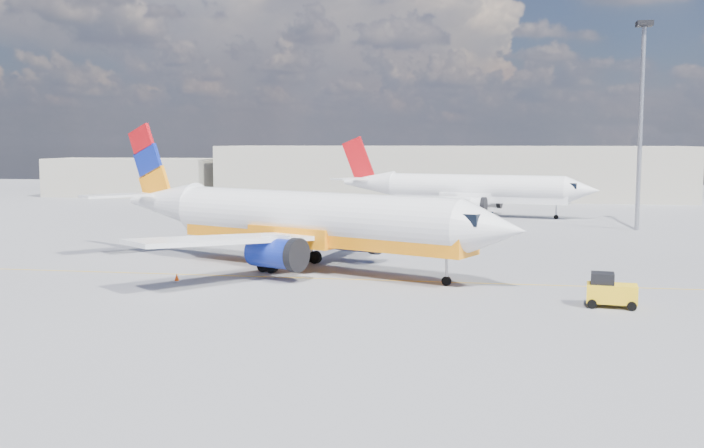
% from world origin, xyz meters
% --- Properties ---
extents(ground, '(240.00, 240.00, 0.00)m').
position_xyz_m(ground, '(0.00, 0.00, 0.00)').
color(ground, slate).
rests_on(ground, ground).
extents(taxi_line, '(70.00, 0.15, 0.01)m').
position_xyz_m(taxi_line, '(0.00, 3.00, 0.01)').
color(taxi_line, gold).
rests_on(taxi_line, ground).
extents(terminal_main, '(70.00, 14.00, 8.00)m').
position_xyz_m(terminal_main, '(5.00, 75.00, 4.00)').
color(terminal_main, '#B2AB99').
rests_on(terminal_main, ground).
extents(terminal_annex, '(26.00, 10.00, 6.00)m').
position_xyz_m(terminal_annex, '(-45.00, 72.00, 3.00)').
color(terminal_annex, '#B2AB99').
rests_on(terminal_annex, ground).
extents(main_jet, '(33.13, 24.91, 10.25)m').
position_xyz_m(main_jet, '(-1.88, 6.52, 3.42)').
color(main_jet, white).
rests_on(main_jet, ground).
extents(second_jet, '(31.00, 23.79, 9.36)m').
position_xyz_m(second_jet, '(8.56, 47.10, 3.12)').
color(second_jet, white).
rests_on(second_jet, ground).
extents(gse_tug, '(2.72, 1.88, 1.83)m').
position_xyz_m(gse_tug, '(17.13, -2.95, 0.86)').
color(gse_tug, black).
rests_on(gse_tug, ground).
extents(traffic_cone, '(0.35, 0.35, 0.49)m').
position_xyz_m(traffic_cone, '(-8.48, 0.53, 0.24)').
color(traffic_cone, white).
rests_on(traffic_cone, ground).
extents(floodlight_mast, '(1.48, 1.48, 20.24)m').
position_xyz_m(floodlight_mast, '(25.40, 35.00, 12.13)').
color(floodlight_mast, '#9E9FA7').
rests_on(floodlight_mast, ground).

